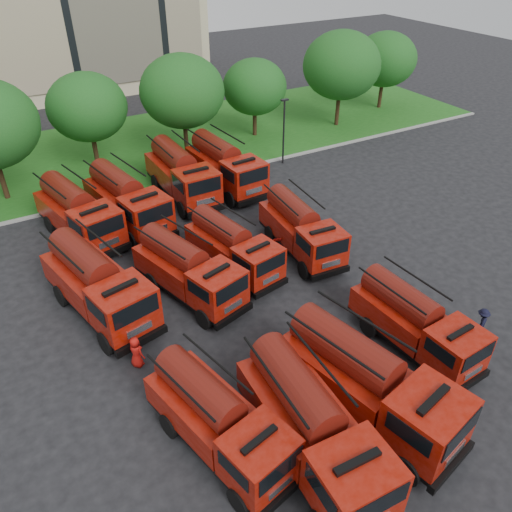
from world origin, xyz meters
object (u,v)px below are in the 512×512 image
at_px(fire_truck_1, 311,426).
at_px(firefighter_0, 464,386).
at_px(fire_truck_8, 78,213).
at_px(fire_truck_11, 225,166).
at_px(fire_truck_6, 233,247).
at_px(firefighter_4, 139,365).
at_px(fire_truck_4, 98,284).
at_px(fire_truck_7, 301,229).
at_px(fire_truck_5, 188,270).
at_px(fire_truck_9, 127,200).
at_px(firefighter_3, 477,334).
at_px(fire_truck_0, 218,419).
at_px(firefighter_5, 286,252).
at_px(fire_truck_10, 181,174).
at_px(fire_truck_2, 367,382).
at_px(fire_truck_3, 415,322).

distance_m(fire_truck_1, firefighter_0, 7.74).
xyz_separation_m(fire_truck_8, fire_truck_11, (10.68, 1.70, 0.05)).
bearing_deg(fire_truck_8, fire_truck_6, -62.41).
relative_size(fire_truck_11, firefighter_4, 4.93).
bearing_deg(fire_truck_4, fire_truck_7, -14.20).
bearing_deg(fire_truck_7, fire_truck_5, -170.85).
xyz_separation_m(fire_truck_8, firefighter_4, (-0.53, -11.94, -1.68)).
bearing_deg(fire_truck_9, fire_truck_5, -97.23).
relative_size(fire_truck_6, fire_truck_7, 0.98).
bearing_deg(firefighter_3, fire_truck_7, -98.99).
distance_m(fire_truck_0, firefighter_3, 13.35).
distance_m(firefighter_3, firefighter_5, 11.17).
relative_size(fire_truck_0, fire_truck_10, 0.89).
relative_size(fire_truck_1, fire_truck_6, 1.11).
bearing_deg(fire_truck_1, fire_truck_2, 12.85).
height_order(fire_truck_2, fire_truck_7, fire_truck_2).
height_order(fire_truck_1, fire_truck_10, fire_truck_10).
distance_m(fire_truck_9, firefighter_0, 21.58).
relative_size(fire_truck_0, fire_truck_9, 0.87).
height_order(fire_truck_1, fire_truck_9, fire_truck_9).
height_order(fire_truck_0, fire_truck_10, fire_truck_10).
distance_m(firefighter_3, firefighter_4, 15.79).
height_order(fire_truck_4, fire_truck_5, fire_truck_4).
bearing_deg(fire_truck_3, fire_truck_7, 86.26).
relative_size(fire_truck_7, fire_truck_10, 0.90).
bearing_deg(fire_truck_9, firefighter_4, -116.54).
xyz_separation_m(fire_truck_0, fire_truck_1, (2.65, -1.99, 0.18)).
height_order(fire_truck_9, fire_truck_11, fire_truck_11).
bearing_deg(fire_truck_7, fire_truck_0, -131.96).
distance_m(fire_truck_3, fire_truck_7, 9.10).
relative_size(fire_truck_3, fire_truck_5, 0.92).
distance_m(fire_truck_1, fire_truck_11, 22.24).
distance_m(firefighter_0, firefighter_3, 3.61).
distance_m(fire_truck_4, firefighter_3, 18.25).
distance_m(fire_truck_4, firefighter_0, 17.15).
height_order(fire_truck_7, fire_truck_11, fire_truck_11).
relative_size(fire_truck_3, fire_truck_11, 0.85).
relative_size(fire_truck_4, fire_truck_10, 1.03).
bearing_deg(fire_truck_1, firefighter_5, 63.78).
relative_size(fire_truck_2, fire_truck_8, 1.04).
height_order(fire_truck_6, fire_truck_11, fire_truck_11).
distance_m(fire_truck_5, firefighter_4, 5.48).
bearing_deg(fire_truck_7, fire_truck_8, 148.03).
bearing_deg(fire_truck_8, fire_truck_9, -11.47).
xyz_separation_m(fire_truck_5, fire_truck_8, (-3.44, 8.50, 0.13)).
distance_m(fire_truck_0, fire_truck_8, 17.36).
bearing_deg(fire_truck_3, firefighter_5, 91.13).
height_order(fire_truck_2, firefighter_3, fire_truck_2).
xyz_separation_m(fire_truck_6, fire_truck_10, (1.01, 9.52, 0.27)).
xyz_separation_m(fire_truck_3, fire_truck_6, (-4.21, 9.41, -0.00)).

